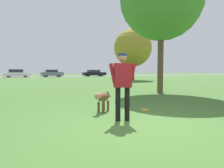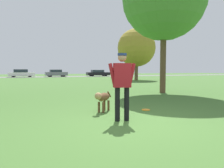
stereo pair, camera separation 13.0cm
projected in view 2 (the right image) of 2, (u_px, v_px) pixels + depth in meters
name	position (u px, v px, depth m)	size (l,w,h in m)	color
ground_plane	(137.00, 123.00, 5.30)	(120.00, 120.00, 0.00)	#426B2D
far_road_strip	(40.00, 77.00, 38.37)	(120.00, 6.00, 0.01)	slate
person	(122.00, 81.00, 5.50)	(0.70, 0.32, 1.72)	black
dog	(103.00, 98.00, 6.72)	(0.82, 0.83, 0.63)	brown
frisbee	(146.00, 110.00, 7.05)	(0.26, 0.26, 0.02)	orange
tree_far_right	(136.00, 48.00, 26.61)	(4.63, 4.63, 6.28)	brown
parked_car_white	(22.00, 73.00, 37.17)	(4.28, 1.77, 1.33)	white
parked_car_grey	(56.00, 73.00, 39.08)	(3.87, 1.85, 1.28)	slate
parked_car_black	(98.00, 73.00, 42.37)	(4.44, 2.02, 1.22)	black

